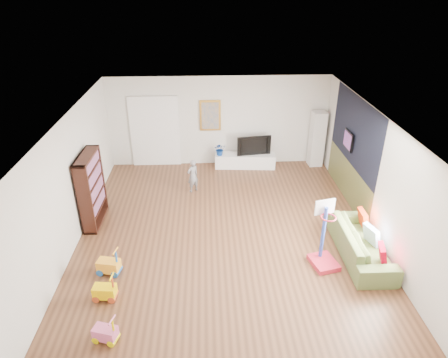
{
  "coord_description": "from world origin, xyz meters",
  "views": [
    {
      "loc": [
        -0.37,
        -7.56,
        5.26
      ],
      "look_at": [
        0.0,
        0.4,
        1.15
      ],
      "focal_mm": 32.0,
      "sensor_mm": 36.0,
      "label": 1
    }
  ],
  "objects_px": {
    "media_console": "(245,161)",
    "basketball_hoop": "(327,236)",
    "bookshelf": "(91,189)",
    "sofa": "(361,243)"
  },
  "relations": [
    {
      "from": "bookshelf",
      "to": "sofa",
      "type": "xyz_separation_m",
      "value": [
        5.82,
        -1.59,
        -0.55
      ]
    },
    {
      "from": "media_console",
      "to": "sofa",
      "type": "bearing_deg",
      "value": -61.74
    },
    {
      "from": "bookshelf",
      "to": "sofa",
      "type": "relative_size",
      "value": 0.81
    },
    {
      "from": "media_console",
      "to": "basketball_hoop",
      "type": "xyz_separation_m",
      "value": [
        1.16,
        -4.68,
        0.49
      ]
    },
    {
      "from": "media_console",
      "to": "bookshelf",
      "type": "relative_size",
      "value": 1.05
    },
    {
      "from": "sofa",
      "to": "basketball_hoop",
      "type": "distance_m",
      "value": 0.97
    },
    {
      "from": "basketball_hoop",
      "to": "sofa",
      "type": "bearing_deg",
      "value": 4.06
    },
    {
      "from": "media_console",
      "to": "basketball_hoop",
      "type": "distance_m",
      "value": 4.84
    },
    {
      "from": "bookshelf",
      "to": "sofa",
      "type": "bearing_deg",
      "value": -14.34
    },
    {
      "from": "basketball_hoop",
      "to": "bookshelf",
      "type": "bearing_deg",
      "value": 145.68
    }
  ]
}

